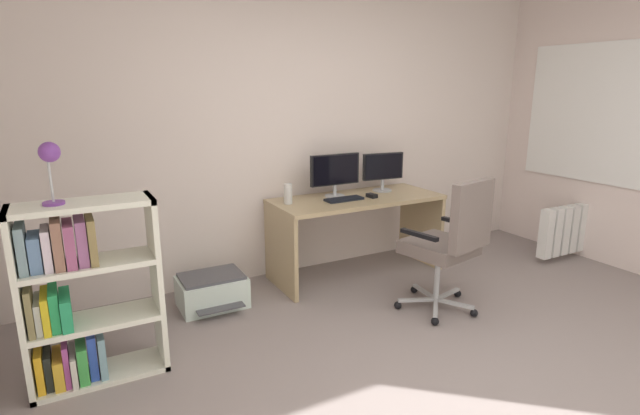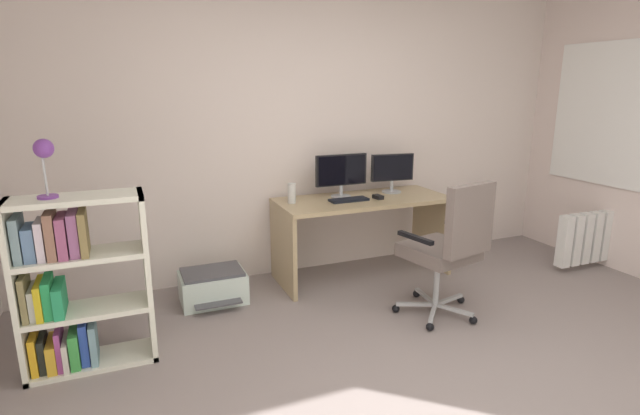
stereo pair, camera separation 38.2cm
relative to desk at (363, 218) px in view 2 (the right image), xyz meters
name	(u,v)px [view 2 (the right image)]	position (x,y,z in m)	size (l,w,h in m)	color
ground_plane	(475,410)	(-0.31, -1.94, -0.55)	(5.19, 4.62, 0.02)	gray
wall_back	(313,121)	(-0.31, 0.42, 0.84)	(5.19, 0.10, 2.77)	silver
window_pane	(623,115)	(2.29, -0.66, 0.89)	(0.01, 1.36, 1.23)	white
window_frame	(623,115)	(2.28, -0.66, 0.89)	(0.02, 1.44, 1.31)	white
desk	(363,218)	(0.00, 0.00, 0.00)	(1.54, 0.64, 0.73)	tan
monitor_main	(341,172)	(-0.16, 0.11, 0.41)	(0.48, 0.18, 0.38)	#B2B5B7
monitor_secondary	(392,170)	(0.36, 0.11, 0.40)	(0.41, 0.18, 0.36)	#B2B5B7
keyboard	(349,200)	(-0.16, -0.05, 0.20)	(0.34, 0.13, 0.02)	black
computer_mouse	(378,197)	(0.11, -0.07, 0.20)	(0.06, 0.10, 0.03)	black
desktop_speaker	(292,193)	(-0.64, 0.07, 0.27)	(0.07, 0.07, 0.17)	silver
office_chair	(449,244)	(0.19, -1.00, 0.04)	(0.63, 0.66, 1.05)	#B7BABC
bookshelf	(71,287)	(-2.30, -0.67, -0.02)	(0.75, 0.29, 1.08)	silver
desk_lamp	(44,156)	(-2.34, -0.67, 0.78)	(0.12, 0.11, 0.33)	#783C9A
printer	(213,286)	(-1.36, -0.05, -0.41)	(0.51, 0.45, 0.26)	silver
radiator	(598,236)	(2.19, -0.66, -0.24)	(0.97, 0.10, 0.48)	white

